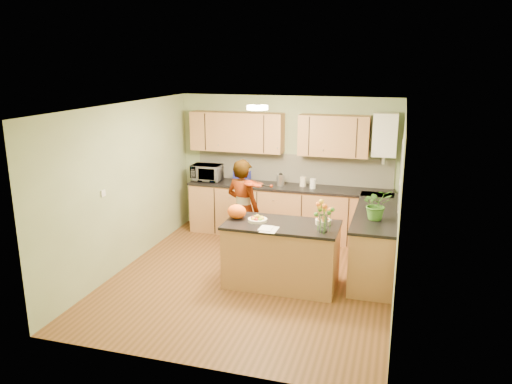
# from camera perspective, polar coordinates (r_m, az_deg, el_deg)

# --- Properties ---
(floor) EXTENTS (4.50, 4.50, 0.00)m
(floor) POSITION_cam_1_polar(r_m,az_deg,el_deg) (7.42, -0.51, -9.86)
(floor) COLOR brown
(floor) RESTS_ON ground
(ceiling) EXTENTS (4.00, 4.50, 0.02)m
(ceiling) POSITION_cam_1_polar(r_m,az_deg,el_deg) (6.77, -0.56, 9.75)
(ceiling) COLOR white
(ceiling) RESTS_ON wall_back
(wall_back) EXTENTS (4.00, 0.02, 2.50)m
(wall_back) POSITION_cam_1_polar(r_m,az_deg,el_deg) (9.11, 3.57, 3.07)
(wall_back) COLOR gray
(wall_back) RESTS_ON floor
(wall_front) EXTENTS (4.00, 0.02, 2.50)m
(wall_front) POSITION_cam_1_polar(r_m,az_deg,el_deg) (4.99, -8.09, -7.04)
(wall_front) COLOR gray
(wall_front) RESTS_ON floor
(wall_left) EXTENTS (0.02, 4.50, 2.50)m
(wall_left) POSITION_cam_1_polar(r_m,az_deg,el_deg) (7.80, -14.75, 0.60)
(wall_left) COLOR gray
(wall_left) RESTS_ON floor
(wall_right) EXTENTS (0.02, 4.50, 2.50)m
(wall_right) POSITION_cam_1_polar(r_m,az_deg,el_deg) (6.72, 16.04, -1.75)
(wall_right) COLOR gray
(wall_right) RESTS_ON floor
(back_counter) EXTENTS (3.64, 0.62, 0.94)m
(back_counter) POSITION_cam_1_polar(r_m,az_deg,el_deg) (9.00, 3.69, -2.20)
(back_counter) COLOR #AD7845
(back_counter) RESTS_ON floor
(right_counter) EXTENTS (0.62, 2.24, 0.94)m
(right_counter) POSITION_cam_1_polar(r_m,az_deg,el_deg) (7.77, 13.50, -5.39)
(right_counter) COLOR #AD7845
(right_counter) RESTS_ON floor
(splashback) EXTENTS (3.60, 0.02, 0.52)m
(splashback) POSITION_cam_1_polar(r_m,az_deg,el_deg) (9.09, 4.16, 2.71)
(splashback) COLOR beige
(splashback) RESTS_ON back_counter
(upper_cabinets) EXTENTS (3.20, 0.34, 0.70)m
(upper_cabinets) POSITION_cam_1_polar(r_m,az_deg,el_deg) (8.89, 2.28, 6.72)
(upper_cabinets) COLOR #AD7845
(upper_cabinets) RESTS_ON wall_back
(boiler) EXTENTS (0.40, 0.30, 0.86)m
(boiler) POSITION_cam_1_polar(r_m,az_deg,el_deg) (8.64, 14.53, 6.34)
(boiler) COLOR white
(boiler) RESTS_ON wall_back
(window_right) EXTENTS (0.01, 1.30, 1.05)m
(window_right) POSITION_cam_1_polar(r_m,az_deg,el_deg) (7.22, 16.21, 1.84)
(window_right) COLOR white
(window_right) RESTS_ON wall_right
(light_switch) EXTENTS (0.02, 0.09, 0.09)m
(light_switch) POSITION_cam_1_polar(r_m,az_deg,el_deg) (7.29, -17.07, -0.14)
(light_switch) COLOR white
(light_switch) RESTS_ON wall_left
(ceiling_lamp) EXTENTS (0.30, 0.30, 0.07)m
(ceiling_lamp) POSITION_cam_1_polar(r_m,az_deg,el_deg) (7.06, 0.16, 9.64)
(ceiling_lamp) COLOR #FFEABF
(ceiling_lamp) RESTS_ON ceiling
(peninsula_island) EXTENTS (1.59, 0.81, 0.91)m
(peninsula_island) POSITION_cam_1_polar(r_m,az_deg,el_deg) (7.08, 2.92, -7.12)
(peninsula_island) COLOR #AD7845
(peninsula_island) RESTS_ON floor
(fruit_dish) EXTENTS (0.27, 0.27, 0.10)m
(fruit_dish) POSITION_cam_1_polar(r_m,az_deg,el_deg) (7.00, 0.18, -3.08)
(fruit_dish) COLOR #F6E6C5
(fruit_dish) RESTS_ON peninsula_island
(orange_bowl) EXTENTS (0.22, 0.22, 0.13)m
(orange_bowl) POSITION_cam_1_polar(r_m,az_deg,el_deg) (6.95, 7.68, -3.21)
(orange_bowl) COLOR #F6E6C5
(orange_bowl) RESTS_ON peninsula_island
(flower_vase) EXTENTS (0.27, 0.27, 0.51)m
(flower_vase) POSITION_cam_1_polar(r_m,az_deg,el_deg) (6.55, 7.75, -1.76)
(flower_vase) COLOR silver
(flower_vase) RESTS_ON peninsula_island
(orange_bag) EXTENTS (0.30, 0.26, 0.21)m
(orange_bag) POSITION_cam_1_polar(r_m,az_deg,el_deg) (7.11, -2.21, -2.25)
(orange_bag) COLOR orange
(orange_bag) RESTS_ON peninsula_island
(papers) EXTENTS (0.21, 0.29, 0.01)m
(papers) POSITION_cam_1_polar(r_m,az_deg,el_deg) (6.67, 1.53, -4.29)
(papers) COLOR white
(papers) RESTS_ON peninsula_island
(violinist) EXTENTS (0.68, 0.56, 1.61)m
(violinist) POSITION_cam_1_polar(r_m,az_deg,el_deg) (7.97, -1.50, -1.93)
(violinist) COLOR #E6B38C
(violinist) RESTS_ON floor
(violin) EXTENTS (0.70, 0.61, 0.17)m
(violin) POSITION_cam_1_polar(r_m,az_deg,el_deg) (7.58, -0.59, 0.99)
(violin) COLOR #4E1904
(violin) RESTS_ON violinist
(microwave) EXTENTS (0.54, 0.37, 0.30)m
(microwave) POSITION_cam_1_polar(r_m,az_deg,el_deg) (9.28, -5.64, 2.22)
(microwave) COLOR white
(microwave) RESTS_ON back_counter
(blue_box) EXTENTS (0.32, 0.27, 0.22)m
(blue_box) POSITION_cam_1_polar(r_m,az_deg,el_deg) (9.09, -1.62, 1.76)
(blue_box) COLOR navy
(blue_box) RESTS_ON back_counter
(kettle) EXTENTS (0.14, 0.14, 0.27)m
(kettle) POSITION_cam_1_polar(r_m,az_deg,el_deg) (8.89, 2.83, 1.45)
(kettle) COLOR silver
(kettle) RESTS_ON back_counter
(jar_cream) EXTENTS (0.12, 0.12, 0.17)m
(jar_cream) POSITION_cam_1_polar(r_m,az_deg,el_deg) (8.85, 5.38, 1.19)
(jar_cream) COLOR #F6E6C5
(jar_cream) RESTS_ON back_counter
(jar_white) EXTENTS (0.14, 0.14, 0.17)m
(jar_white) POSITION_cam_1_polar(r_m,az_deg,el_deg) (8.73, 6.52, 0.95)
(jar_white) COLOR white
(jar_white) RESTS_ON back_counter
(potted_plant) EXTENTS (0.50, 0.47, 0.44)m
(potted_plant) POSITION_cam_1_polar(r_m,az_deg,el_deg) (7.14, 13.63, -1.35)
(potted_plant) COLOR #3E7928
(potted_plant) RESTS_ON right_counter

